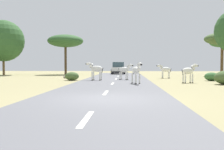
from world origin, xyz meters
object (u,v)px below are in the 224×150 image
(zebra_1, at_px, (189,71))
(zebra_3, at_px, (165,70))
(zebra_4, at_px, (125,70))
(tree_2, at_px, (222,43))
(bush_2, at_px, (212,77))
(tree_4, at_px, (3,41))
(zebra_2, at_px, (96,69))
(tree_6, at_px, (222,39))
(bush_0, at_px, (72,76))
(car_0, at_px, (118,68))
(tree_1, at_px, (65,41))
(rock_0, at_px, (65,77))
(zebra_0, at_px, (136,71))

(zebra_1, height_order, zebra_3, zebra_1)
(zebra_4, height_order, tree_2, tree_2)
(bush_2, bearing_deg, tree_4, 155.69)
(zebra_1, relative_size, zebra_2, 0.91)
(zebra_3, relative_size, tree_6, 0.29)
(tree_6, distance_m, bush_0, 20.69)
(car_0, relative_size, tree_6, 0.79)
(tree_1, bearing_deg, rock_0, -76.70)
(tree_1, distance_m, tree_2, 23.59)
(zebra_3, height_order, tree_4, tree_4)
(zebra_4, relative_size, tree_2, 0.28)
(zebra_4, relative_size, bush_0, 1.18)
(tree_2, relative_size, bush_0, 4.25)
(zebra_4, bearing_deg, rock_0, -81.94)
(tree_2, bearing_deg, zebra_4, -131.89)
(car_0, height_order, bush_2, car_0)
(zebra_4, distance_m, tree_4, 19.86)
(bush_2, bearing_deg, car_0, 119.96)
(zebra_3, height_order, bush_0, zebra_3)
(zebra_2, bearing_deg, bush_0, 100.03)
(zebra_0, relative_size, zebra_2, 0.96)
(zebra_1, relative_size, rock_0, 3.54)
(zebra_3, height_order, tree_6, tree_6)
(tree_1, bearing_deg, tree_4, -159.44)
(zebra_1, bearing_deg, zebra_2, -131.68)
(tree_4, xyz_separation_m, bush_0, (11.81, -11.14, -4.25))
(zebra_3, relative_size, rock_0, 3.64)
(zebra_4, distance_m, tree_1, 16.36)
(tree_2, distance_m, rock_0, 25.40)
(zebra_3, bearing_deg, car_0, 17.32)
(zebra_4, bearing_deg, bush_2, 116.66)
(car_0, relative_size, tree_1, 0.76)
(zebra_0, distance_m, car_0, 19.58)
(zebra_4, height_order, tree_6, tree_6)
(bush_0, bearing_deg, zebra_2, -8.95)
(tree_6, bearing_deg, zebra_2, -143.09)
(zebra_4, height_order, car_0, car_0)
(tree_2, bearing_deg, tree_6, -110.19)
(zebra_1, xyz_separation_m, bush_2, (2.61, 2.68, -0.55))
(zebra_1, height_order, tree_4, tree_4)
(car_0, bearing_deg, rock_0, 67.46)
(zebra_0, height_order, car_0, car_0)
(zebra_4, relative_size, car_0, 0.34)
(zebra_3, relative_size, car_0, 0.36)
(tree_1, relative_size, tree_2, 1.07)
(zebra_3, bearing_deg, zebra_4, 121.67)
(tree_1, bearing_deg, tree_6, -8.74)
(car_0, relative_size, tree_4, 0.59)
(zebra_0, relative_size, tree_1, 0.28)
(bush_0, height_order, rock_0, bush_0)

